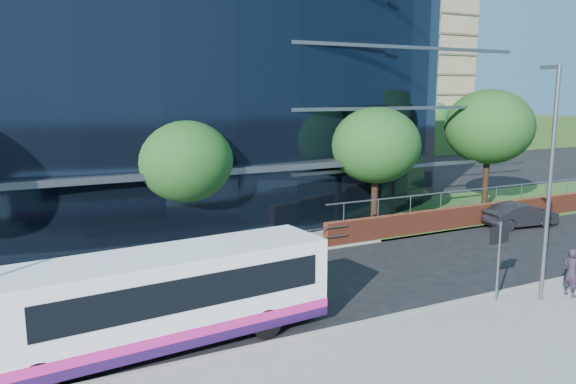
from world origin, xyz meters
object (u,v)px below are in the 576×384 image
street_sign (499,245)px  parked_car (520,215)px  tree_far_d (489,127)px  city_bus (160,299)px  tree_dist_e (337,117)px  pedestrian (571,272)px  streetlight_east (550,177)px  tree_far_b (185,161)px  tree_dist_f (434,116)px  tree_far_c (376,145)px

street_sign → parked_car: size_ratio=0.69×
tree_far_d → city_bus: 24.78m
street_sign → tree_dist_e: 45.99m
parked_car → pedestrian: size_ratio=2.35×
tree_far_d → streetlight_east: 15.77m
street_sign → streetlight_east: 2.80m
tree_far_b → tree_dist_f: same height
tree_far_b → pedestrian: 16.02m
tree_far_c → tree_dist_f: tree_far_c is taller
tree_dist_e → tree_dist_f: bearing=7.1°
tree_far_d → tree_dist_f: 40.01m
tree_far_c → tree_dist_e: (17.00, 31.00, 0.00)m
street_sign → tree_far_d: size_ratio=0.38×
tree_far_c → streetlight_east: bearing=-95.1°
street_sign → pedestrian: 3.08m
tree_dist_f → tree_far_d: bearing=-126.9°
tree_dist_f → street_sign: bearing=-129.2°
pedestrian → city_bus: bearing=78.0°
tree_far_d → tree_dist_f: (24.00, 32.00, -0.98)m
tree_dist_f → city_bus: (-46.56, -41.56, -2.74)m
tree_dist_f → city_bus: size_ratio=0.58×
tree_far_d → tree_dist_e: (8.00, 30.00, -0.65)m
tree_dist_f → tree_far_b: bearing=-142.9°
pedestrian → streetlight_east: bearing=79.6°
tree_far_d → parked_car: tree_far_d is taller
tree_dist_e → tree_far_c: bearing=-118.7°
tree_dist_e → streetlight_east: (-18.00, -42.17, -0.10)m
tree_far_b → tree_far_d: size_ratio=0.81×
street_sign → streetlight_east: (1.50, -0.59, 2.29)m
tree_far_c → streetlight_east: size_ratio=0.81×
tree_far_c → tree_dist_e: bearing=61.3°
tree_dist_e → parked_car: size_ratio=1.60×
tree_far_c → tree_dist_f: (33.00, 33.00, -0.33)m
tree_far_b → tree_far_d: bearing=1.5°
city_bus → parked_car: city_bus is taller
tree_far_d → city_bus: tree_far_d is taller
street_sign → tree_far_b: (-7.50, 11.09, 2.06)m
tree_dist_e → city_bus: 50.08m
tree_far_b → city_bus: 10.11m
streetlight_east → parked_car: (8.62, 8.28, -3.77)m
city_bus → pedestrian: (13.81, -2.83, -0.45)m
street_sign → city_bus: (-11.06, 2.03, -0.68)m
streetlight_east → pedestrian: 3.65m
streetlight_east → tree_far_d: bearing=50.6°
tree_far_d → pedestrian: 15.73m
streetlight_east → tree_dist_e: bearing=66.9°
tree_far_b → tree_dist_e: size_ratio=0.93×
streetlight_east → tree_far_c: bearing=84.9°
tree_far_b → tree_far_d: (19.00, 0.50, 0.98)m
street_sign → tree_far_d: (11.50, 11.59, 3.04)m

